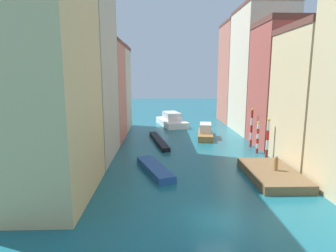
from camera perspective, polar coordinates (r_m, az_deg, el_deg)
ground_plane at (r=42.12m, az=3.39°, el=-2.50°), size 154.00×154.00×0.00m
building_left_0 at (r=22.65m, az=-25.64°, el=9.67°), size 7.61×10.27×18.82m
building_left_1 at (r=32.47m, az=-18.25°, el=11.25°), size 7.61×10.31×20.22m
building_left_2 at (r=41.33m, az=-14.45°, el=6.87°), size 7.61×7.92×14.14m
building_left_3 at (r=49.38m, az=-12.37°, el=7.51°), size 7.61×8.42×14.26m
building_right_1 at (r=32.47m, az=28.91°, el=5.25°), size 7.61×8.52×14.28m
building_right_2 at (r=39.88m, az=22.91°, el=7.82°), size 7.61×7.81×16.26m
building_right_3 at (r=48.80m, az=18.35°, el=10.67°), size 7.61×11.20×20.15m
building_right_4 at (r=58.96m, az=14.77°, el=10.48°), size 7.61×10.00×19.75m
waterfront_dock at (r=27.60m, az=20.58°, el=-9.21°), size 4.29×7.87×0.76m
person_on_dock at (r=27.30m, az=21.31°, el=-7.19°), size 0.36×0.36×1.41m
mooring_pole_0 at (r=33.01m, az=19.77°, el=-2.39°), size 0.35×0.35×4.68m
mooring_pole_1 at (r=35.25m, az=17.94°, el=-2.16°), size 0.33×0.33×3.91m
mooring_pole_2 at (r=38.04m, az=16.76°, el=-0.28°), size 0.32×0.32×5.13m
vaporetto_white at (r=52.91m, az=0.75°, el=1.14°), size 6.08×10.01×2.54m
gondola_black at (r=39.23m, az=-1.93°, el=-3.04°), size 2.98×10.63×0.54m
motorboat_0 at (r=42.64m, az=7.68°, el=-1.29°), size 3.20×7.45×2.19m
motorboat_1 at (r=27.51m, az=-2.77°, el=-8.74°), size 3.96×7.28×0.63m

